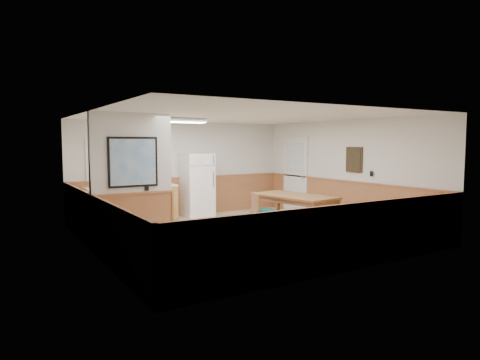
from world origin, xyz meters
TOP-DOWN VIEW (x-y plane):
  - ground at (0.00, 0.00)m, footprint 6.00×6.00m
  - ceiling at (0.00, 0.00)m, footprint 6.00×6.00m
  - back_wall at (0.00, 3.00)m, footprint 6.00×0.02m
  - right_wall at (3.00, 0.00)m, footprint 0.02×6.00m
  - left_wall at (-3.00, 0.00)m, footprint 0.02×6.00m
  - wainscot_back at (0.00, 2.98)m, footprint 6.00×0.04m
  - wainscot_right at (2.98, 0.00)m, footprint 0.04×6.00m
  - wainscot_left at (-2.98, 0.00)m, footprint 0.04×6.00m
  - partition_wall at (-2.25, 0.19)m, footprint 1.50×0.20m
  - kitchen_counter at (-1.21, 2.68)m, footprint 2.20×0.61m
  - exterior_door at (2.96, 1.90)m, footprint 0.07×1.02m
  - kitchen_window at (-2.10, 2.98)m, footprint 0.80×0.04m
  - wall_painting at (2.97, -0.30)m, footprint 0.04×0.50m
  - fluorescent_fixture at (-0.80, 1.30)m, footprint 1.20×0.30m
  - refrigerator at (0.25, 2.63)m, footprint 0.75×0.72m
  - dining_table at (1.52, 0.14)m, footprint 1.29×2.10m
  - dining_bench at (2.78, 0.05)m, footprint 0.59×1.56m
  - dining_chair at (0.61, 0.18)m, footprint 0.76×0.62m
  - fire_extinguisher at (-0.54, 2.66)m, footprint 0.12×0.12m
  - soap_bottle at (-2.24, 2.67)m, footprint 0.08×0.08m

SIDE VIEW (x-z plane):
  - ground at x=0.00m, z-range 0.00..0.00m
  - dining_bench at x=2.78m, z-range 0.12..0.57m
  - kitchen_counter at x=-1.21m, z-range -0.04..0.96m
  - dining_chair at x=0.61m, z-range 0.07..0.92m
  - wainscot_back at x=0.00m, z-range 0.00..1.00m
  - wainscot_right at x=2.98m, z-range 0.00..1.00m
  - wainscot_left at x=-2.98m, z-range 0.00..1.00m
  - dining_table at x=1.52m, z-range 0.29..1.04m
  - refrigerator at x=0.25m, z-range 0.00..1.67m
  - soap_bottle at x=-2.24m, z-range 0.90..1.09m
  - exterior_door at x=2.96m, z-range -0.02..2.13m
  - fire_extinguisher at x=-0.54m, z-range 0.88..1.26m
  - partition_wall at x=-2.25m, z-range -0.02..2.48m
  - back_wall at x=0.00m, z-range 0.00..2.50m
  - right_wall at x=3.00m, z-range 0.00..2.50m
  - left_wall at x=-3.00m, z-range 0.00..2.50m
  - kitchen_window at x=-2.10m, z-range 1.05..2.05m
  - wall_painting at x=2.97m, z-range 1.25..1.85m
  - fluorescent_fixture at x=-0.80m, z-range 2.40..2.49m
  - ceiling at x=0.00m, z-range 2.49..2.51m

